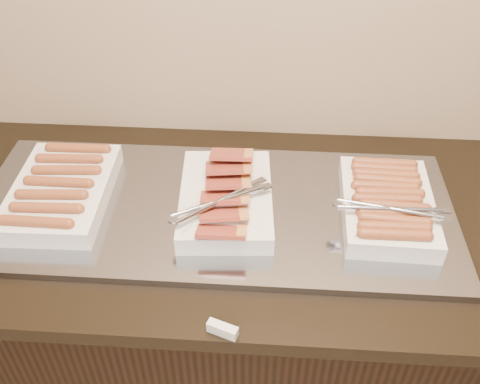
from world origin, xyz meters
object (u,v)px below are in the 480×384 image
dish_right (388,204)px  dish_center (226,198)px  counter (221,319)px  warming_tray (214,209)px  dish_left (61,190)px

dish_right → dish_center: bearing=-178.4°
dish_center → counter: bearing=164.5°
counter → warming_tray: (-0.01, 0.00, 0.46)m
dish_center → dish_right: dish_center is taller
warming_tray → dish_left: bearing=-180.0°
counter → dish_center: dish_center is taller
counter → warming_tray: bearing=180.0°
counter → dish_right: 0.65m
warming_tray → dish_right: 0.43m
counter → dish_right: size_ratio=6.26×
counter → warming_tray: 0.46m
dish_left → dish_right: size_ratio=1.07×
warming_tray → dish_right: size_ratio=3.65×
dish_left → dish_center: bearing=-1.9°
dish_left → dish_right: dish_right is taller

